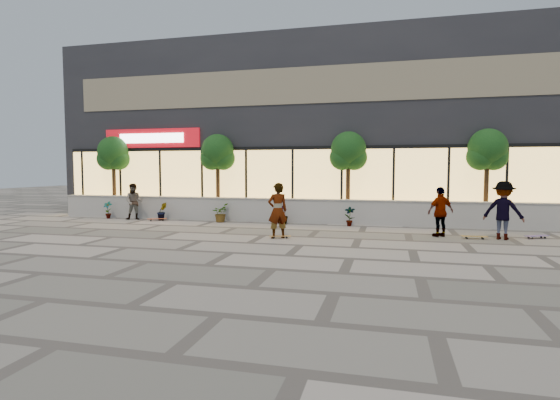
% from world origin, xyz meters
% --- Properties ---
extents(ground, '(80.00, 80.00, 0.00)m').
position_xyz_m(ground, '(0.00, 0.00, 0.00)').
color(ground, '#AA9E93').
rests_on(ground, ground).
extents(planter_wall, '(22.00, 0.42, 1.04)m').
position_xyz_m(planter_wall, '(0.00, 7.00, 0.52)').
color(planter_wall, '#B8B6AF').
rests_on(planter_wall, ground).
extents(retail_building, '(24.00, 9.17, 8.50)m').
position_xyz_m(retail_building, '(-0.00, 12.49, 4.25)').
color(retail_building, '#24242A').
rests_on(retail_building, ground).
extents(shrub_a, '(0.43, 0.29, 0.81)m').
position_xyz_m(shrub_a, '(-8.50, 6.45, 0.41)').
color(shrub_a, '#133D17').
rests_on(shrub_a, ground).
extents(shrub_b, '(0.57, 0.57, 0.81)m').
position_xyz_m(shrub_b, '(-5.70, 6.45, 0.41)').
color(shrub_b, '#133D17').
rests_on(shrub_b, ground).
extents(shrub_c, '(0.68, 0.77, 0.81)m').
position_xyz_m(shrub_c, '(-2.90, 6.45, 0.41)').
color(shrub_c, '#133D17').
rests_on(shrub_c, ground).
extents(shrub_d, '(0.64, 0.64, 0.81)m').
position_xyz_m(shrub_d, '(-0.10, 6.45, 0.41)').
color(shrub_d, '#133D17').
rests_on(shrub_d, ground).
extents(shrub_e, '(0.46, 0.35, 0.81)m').
position_xyz_m(shrub_e, '(2.70, 6.45, 0.41)').
color(shrub_e, '#133D17').
rests_on(shrub_e, ground).
extents(tree_west, '(1.60, 1.50, 3.92)m').
position_xyz_m(tree_west, '(-9.00, 7.70, 2.99)').
color(tree_west, '#412A17').
rests_on(tree_west, ground).
extents(tree_midwest, '(1.60, 1.50, 3.92)m').
position_xyz_m(tree_midwest, '(-3.50, 7.70, 2.99)').
color(tree_midwest, '#412A17').
rests_on(tree_midwest, ground).
extents(tree_mideast, '(1.60, 1.50, 3.92)m').
position_xyz_m(tree_mideast, '(2.50, 7.70, 2.99)').
color(tree_mideast, '#412A17').
rests_on(tree_mideast, ground).
extents(tree_east, '(1.60, 1.50, 3.92)m').
position_xyz_m(tree_east, '(8.00, 7.70, 2.99)').
color(tree_east, '#412A17').
rests_on(tree_east, ground).
extents(skater_center, '(0.81, 0.74, 1.86)m').
position_xyz_m(skater_center, '(0.62, 2.79, 0.93)').
color(skater_center, white).
rests_on(skater_center, ground).
extents(skater_left, '(0.98, 0.88, 1.65)m').
position_xyz_m(skater_left, '(-7.01, 6.30, 0.83)').
color(skater_left, '#A08267').
rests_on(skater_left, ground).
extents(skater_right_near, '(1.07, 0.90, 1.71)m').
position_xyz_m(skater_right_near, '(5.94, 4.43, 0.85)').
color(skater_right_near, white).
rests_on(skater_right_near, ground).
extents(skater_right_far, '(1.42, 1.13, 1.92)m').
position_xyz_m(skater_right_far, '(7.87, 4.32, 0.96)').
color(skater_right_far, '#9D3B1C').
rests_on(skater_right_far, ground).
extents(skateboard_center, '(0.74, 0.42, 0.09)m').
position_xyz_m(skateboard_center, '(0.72, 2.77, 0.07)').
color(skateboard_center, olive).
rests_on(skateboard_center, ground).
extents(skateboard_left, '(0.86, 0.57, 0.10)m').
position_xyz_m(skateboard_left, '(-5.82, 6.20, 0.09)').
color(skateboard_left, '#DD5429').
rests_on(skateboard_left, ground).
extents(skateboard_right_near, '(0.81, 0.24, 0.10)m').
position_xyz_m(skateboard_right_near, '(7.00, 4.20, 0.08)').
color(skateboard_right_near, olive).
rests_on(skateboard_right_near, ground).
extents(skateboard_right_far, '(0.84, 0.60, 0.10)m').
position_xyz_m(skateboard_right_far, '(9.04, 4.82, 0.08)').
color(skateboard_right_far, '#654B8A').
rests_on(skateboard_right_far, ground).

